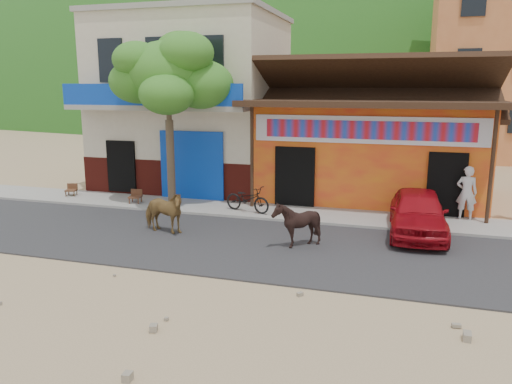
# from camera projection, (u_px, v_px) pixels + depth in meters

# --- Properties ---
(ground) EXTENTS (120.00, 120.00, 0.00)m
(ground) POSITION_uv_depth(u_px,v_px,m) (244.00, 282.00, 11.10)
(ground) COLOR #9E825B
(ground) RESTS_ON ground
(road) EXTENTS (60.00, 5.00, 0.04)m
(road) POSITION_uv_depth(u_px,v_px,m) (273.00, 247.00, 13.43)
(road) COLOR #28282B
(road) RESTS_ON ground
(sidewalk) EXTENTS (60.00, 2.00, 0.12)m
(sidewalk) POSITION_uv_depth(u_px,v_px,m) (300.00, 214.00, 16.70)
(sidewalk) COLOR gray
(sidewalk) RESTS_ON ground
(dance_club) EXTENTS (8.00, 6.00, 3.60)m
(dance_club) POSITION_uv_depth(u_px,v_px,m) (372.00, 150.00, 19.52)
(dance_club) COLOR orange
(dance_club) RESTS_ON ground
(cafe_building) EXTENTS (7.00, 6.00, 7.00)m
(cafe_building) POSITION_uv_depth(u_px,v_px,m) (194.00, 104.00, 21.28)
(cafe_building) COLOR beige
(cafe_building) RESTS_ON ground
(apartment_front) EXTENTS (9.00, 9.00, 12.00)m
(apartment_front) POSITION_uv_depth(u_px,v_px,m) (512.00, 56.00, 29.77)
(apartment_front) COLOR #CC723F
(apartment_front) RESTS_ON ground
(hillside) EXTENTS (100.00, 40.00, 24.00)m
(hillside) POSITION_uv_depth(u_px,v_px,m) (390.00, 32.00, 74.11)
(hillside) COLOR #194C14
(hillside) RESTS_ON ground
(tree) EXTENTS (3.00, 3.00, 6.00)m
(tree) POSITION_uv_depth(u_px,v_px,m) (169.00, 120.00, 17.17)
(tree) COLOR #2D721E
(tree) RESTS_ON sidewalk
(cow_tan) EXTENTS (1.59, 0.91, 1.27)m
(cow_tan) POSITION_uv_depth(u_px,v_px,m) (163.00, 212.00, 14.57)
(cow_tan) COLOR olive
(cow_tan) RESTS_ON road
(cow_dark) EXTENTS (1.19, 1.06, 1.26)m
(cow_dark) POSITION_uv_depth(u_px,v_px,m) (297.00, 224.00, 13.29)
(cow_dark) COLOR black
(cow_dark) RESTS_ON road
(red_car) EXTENTS (1.69, 3.93, 1.32)m
(red_car) POSITION_uv_depth(u_px,v_px,m) (418.00, 212.00, 14.39)
(red_car) COLOR #9F0B14
(red_car) RESTS_ON road
(scooter) EXTENTS (1.77, 1.01, 0.88)m
(scooter) POSITION_uv_depth(u_px,v_px,m) (247.00, 199.00, 16.72)
(scooter) COLOR black
(scooter) RESTS_ON sidewalk
(pedestrian) EXTENTS (0.63, 0.42, 1.71)m
(pedestrian) POSITION_uv_depth(u_px,v_px,m) (467.00, 193.00, 15.70)
(pedestrian) COLOR silver
(pedestrian) RESTS_ON sidewalk
(cafe_chair_left) EXTENTS (0.49, 0.49, 0.84)m
(cafe_chair_left) POSITION_uv_depth(u_px,v_px,m) (71.00, 185.00, 19.18)
(cafe_chair_left) COLOR #50361A
(cafe_chair_left) RESTS_ON sidewalk
(cafe_chair_right) EXTENTS (0.49, 0.49, 0.89)m
(cafe_chair_right) POSITION_uv_depth(u_px,v_px,m) (135.00, 191.00, 17.98)
(cafe_chair_right) COLOR #51291B
(cafe_chair_right) RESTS_ON sidewalk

